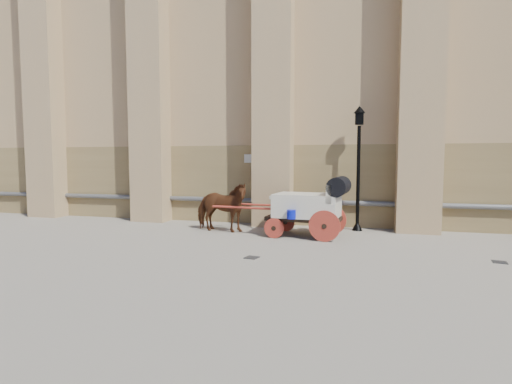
# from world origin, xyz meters

# --- Properties ---
(ground) EXTENTS (90.00, 90.00, 0.00)m
(ground) POSITION_xyz_m (0.00, 0.00, 0.00)
(ground) COLOR gray
(ground) RESTS_ON ground
(cathedral) EXTENTS (44.80, 9.20, 19.20)m
(cathedral) POSITION_xyz_m (2.07, 7.81, 9.01)
(cathedral) COLOR tan
(cathedral) RESTS_ON ground
(horse) EXTENTS (2.08, 1.10, 1.69)m
(horse) POSITION_xyz_m (-2.45, 1.98, 0.85)
(horse) COLOR #5B2917
(horse) RESTS_ON ground
(carriage) EXTENTS (4.50, 1.65, 1.93)m
(carriage) POSITION_xyz_m (0.64, 1.88, 1.04)
(carriage) COLOR black
(carriage) RESTS_ON ground
(street_lamp) EXTENTS (0.40, 0.40, 4.28)m
(street_lamp) POSITION_xyz_m (2.04, 3.41, 2.29)
(street_lamp) COLOR black
(street_lamp) RESTS_ON ground
(drain_grate_near) EXTENTS (0.38, 0.38, 0.01)m
(drain_grate_near) POSITION_xyz_m (-0.46, -1.26, 0.01)
(drain_grate_near) COLOR black
(drain_grate_near) RESTS_ON ground
(drain_grate_far) EXTENTS (0.36, 0.36, 0.01)m
(drain_grate_far) POSITION_xyz_m (5.40, -0.17, 0.01)
(drain_grate_far) COLOR black
(drain_grate_far) RESTS_ON ground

